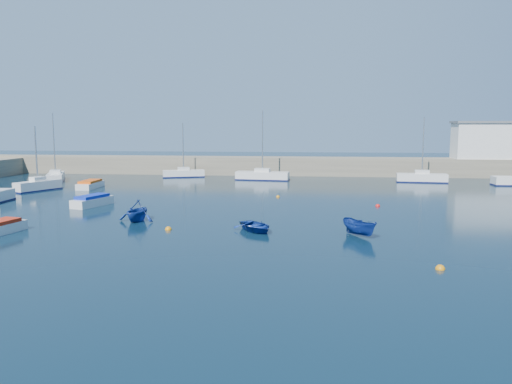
# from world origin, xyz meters

# --- Properties ---
(ground) EXTENTS (220.00, 220.00, 0.00)m
(ground) POSITION_xyz_m (0.00, 0.00, 0.00)
(ground) COLOR black
(ground) RESTS_ON ground
(back_wall) EXTENTS (96.00, 4.50, 2.60)m
(back_wall) POSITION_xyz_m (0.00, 46.00, 1.30)
(back_wall) COLOR #776E5A
(back_wall) RESTS_ON ground
(harbor_office) EXTENTS (10.00, 4.00, 5.00)m
(harbor_office) POSITION_xyz_m (30.00, 46.00, 5.10)
(harbor_office) COLOR silver
(harbor_office) RESTS_ON back_wall
(sailboat_3) EXTENTS (3.52, 5.45, 7.22)m
(sailboat_3) POSITION_xyz_m (-25.75, 24.53, 0.63)
(sailboat_3) COLOR silver
(sailboat_3) RESTS_ON ground
(sailboat_4) EXTENTS (4.52, 7.02, 8.89)m
(sailboat_4) POSITION_xyz_m (-28.89, 34.39, 0.57)
(sailboat_4) COLOR silver
(sailboat_4) RESTS_ON ground
(sailboat_5) EXTENTS (5.98, 3.47, 7.65)m
(sailboat_5) POSITION_xyz_m (-13.24, 40.92, 0.56)
(sailboat_5) COLOR silver
(sailboat_5) RESTS_ON ground
(sailboat_6) EXTENTS (7.26, 2.69, 9.29)m
(sailboat_6) POSITION_xyz_m (-1.75, 38.41, 0.62)
(sailboat_6) COLOR silver
(sailboat_6) RESTS_ON ground
(sailboat_7) EXTENTS (6.40, 2.32, 8.32)m
(sailboat_7) POSITION_xyz_m (18.98, 37.90, 0.63)
(sailboat_7) COLOR silver
(sailboat_7) RESTS_ON ground
(motorboat_1) EXTENTS (2.66, 4.42, 1.02)m
(motorboat_1) POSITION_xyz_m (-15.03, 14.88, 0.48)
(motorboat_1) COLOR silver
(motorboat_1) RESTS_ON ground
(motorboat_2) EXTENTS (1.70, 4.63, 0.95)m
(motorboat_2) POSITION_xyz_m (-20.91, 27.38, 0.44)
(motorboat_2) COLOR silver
(motorboat_2) RESTS_ON ground
(dinghy_center) EXTENTS (3.87, 4.09, 0.69)m
(dinghy_center) POSITION_xyz_m (0.93, 5.67, 0.35)
(dinghy_center) COLOR navy
(dinghy_center) RESTS_ON ground
(dinghy_left) EXTENTS (3.07, 3.44, 1.65)m
(dinghy_left) POSITION_xyz_m (-8.49, 8.29, 0.83)
(dinghy_left) COLOR navy
(dinghy_left) RESTS_ON ground
(dinghy_right) EXTENTS (2.67, 3.05, 1.15)m
(dinghy_right) POSITION_xyz_m (7.93, 4.83, 0.57)
(dinghy_right) COLOR navy
(dinghy_right) RESTS_ON ground
(buoy_0) EXTENTS (0.48, 0.48, 0.48)m
(buoy_0) POSITION_xyz_m (-5.24, 5.44, 0.00)
(buoy_0) COLOR orange
(buoy_0) RESTS_ON ground
(buoy_1) EXTENTS (0.43, 0.43, 0.43)m
(buoy_1) POSITION_xyz_m (10.77, 17.52, 0.00)
(buoy_1) COLOR red
(buoy_1) RESTS_ON ground
(buoy_3) EXTENTS (0.39, 0.39, 0.39)m
(buoy_3) POSITION_xyz_m (1.39, 22.44, 0.00)
(buoy_3) COLOR orange
(buoy_3) RESTS_ON ground
(buoy_5) EXTENTS (0.50, 0.50, 0.50)m
(buoy_5) POSITION_xyz_m (11.28, -2.53, 0.00)
(buoy_5) COLOR orange
(buoy_5) RESTS_ON ground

